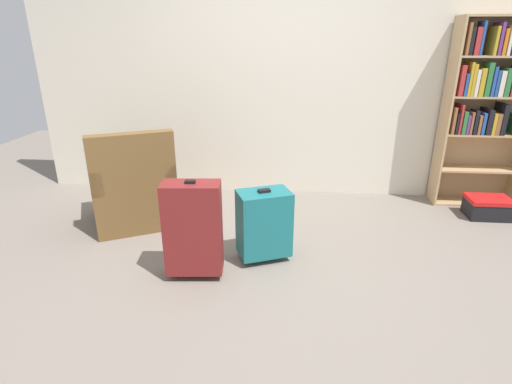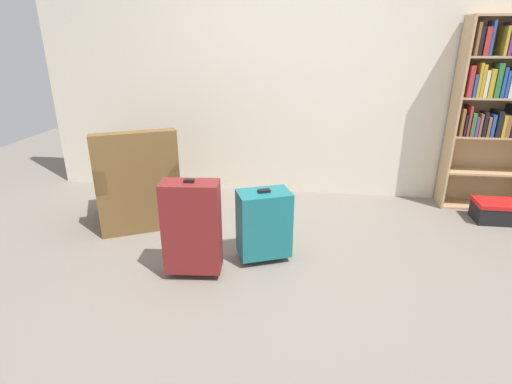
# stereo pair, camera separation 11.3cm
# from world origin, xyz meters

# --- Properties ---
(ground_plane) EXTENTS (9.18, 9.18, 0.00)m
(ground_plane) POSITION_xyz_m (0.00, 0.00, 0.00)
(ground_plane) COLOR slate
(back_wall) EXTENTS (5.24, 0.10, 2.60)m
(back_wall) POSITION_xyz_m (0.00, 1.85, 1.30)
(back_wall) COLOR beige
(back_wall) RESTS_ON ground
(bookshelf) EXTENTS (0.82, 0.28, 1.82)m
(bookshelf) POSITION_xyz_m (2.01, 1.65, 1.06)
(bookshelf) COLOR tan
(bookshelf) RESTS_ON ground
(armchair) EXTENTS (0.94, 0.94, 0.90)m
(armchair) POSITION_xyz_m (-1.31, 0.87, 0.32)
(armchair) COLOR brown
(armchair) RESTS_ON ground
(mug) EXTENTS (0.12, 0.08, 0.10)m
(mug) POSITION_xyz_m (-0.79, 0.89, 0.05)
(mug) COLOR white
(mug) RESTS_ON ground
(storage_box) EXTENTS (0.39, 0.28, 0.20)m
(storage_box) POSITION_xyz_m (2.03, 1.27, 0.10)
(storage_box) COLOR black
(storage_box) RESTS_ON ground
(suitcase_teal) EXTENTS (0.45, 0.38, 0.58)m
(suitcase_teal) POSITION_xyz_m (-0.07, 0.30, 0.30)
(suitcase_teal) COLOR #19666B
(suitcase_teal) RESTS_ON ground
(suitcase_dark_red) EXTENTS (0.41, 0.23, 0.74)m
(suitcase_dark_red) POSITION_xyz_m (-0.54, 0.01, 0.38)
(suitcase_dark_red) COLOR maroon
(suitcase_dark_red) RESTS_ON ground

